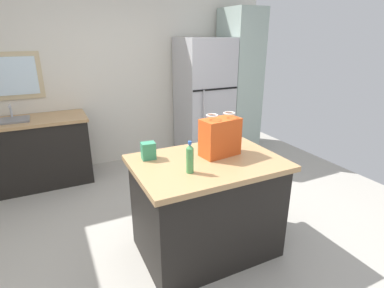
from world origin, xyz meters
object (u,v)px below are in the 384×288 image
refrigerator (204,100)px  small_box (148,151)px  bottle (190,159)px  tall_cabinet (239,84)px  kitchen_island (207,206)px  shopping_bag (220,137)px

refrigerator → small_box: size_ratio=12.71×
bottle → tall_cabinet: bearing=48.9°
kitchen_island → shopping_bag: size_ratio=3.33×
shopping_bag → refrigerator: bearing=65.6°
shopping_bag → bottle: size_ratio=1.47×
refrigerator → tall_cabinet: size_ratio=0.81×
refrigerator → small_box: (-1.52, -1.85, 0.04)m
kitchen_island → small_box: 0.72m
tall_cabinet → shopping_bag: size_ratio=6.10×
tall_cabinet → small_box: size_ratio=15.62×
tall_cabinet → small_box: (-2.16, -1.85, -0.17)m
shopping_bag → bottle: bearing=-151.5°
tall_cabinet → bottle: 2.99m
kitchen_island → refrigerator: bearing=62.8°
refrigerator → small_box: bearing=-129.4°
small_box → bottle: 0.45m
kitchen_island → shopping_bag: (0.16, 0.07, 0.61)m
kitchen_island → bottle: bottle is taller
small_box → kitchen_island: bearing=-29.9°
refrigerator → small_box: refrigerator is taller
kitchen_island → tall_cabinet: tall_cabinet is taller
shopping_bag → bottle: 0.45m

